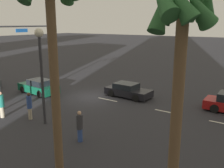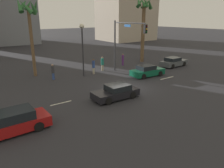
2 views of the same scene
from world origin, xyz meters
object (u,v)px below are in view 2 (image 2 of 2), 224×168
Objects in this scene: car_3 at (12,123)px; pedestrian_1 at (123,59)px; car_2 at (174,62)px; traffic_signal at (124,38)px; palm_tree_0 at (144,17)px; streetlamp at (82,40)px; car_0 at (116,92)px; pedestrian_3 at (53,71)px; car_1 at (147,71)px; pedestrian_2 at (94,66)px; palm_tree_2 at (29,17)px; pedestrian_0 at (102,63)px.

pedestrian_1 is (17.76, 11.28, 0.26)m from car_3.
car_2 is 2.53× the size of pedestrian_1.
palm_tree_0 is at bearing 30.58° from traffic_signal.
streetlamp reaches higher than car_2.
pedestrian_3 is (-2.28, 9.08, 0.37)m from car_0.
pedestrian_2 is (-4.77, 4.71, 0.39)m from car_1.
palm_tree_2 is (-12.50, 1.48, 6.03)m from pedestrian_1.
car_3 is 2.51× the size of pedestrian_0.
car_0 is at bearing -99.06° from streetlamp.
palm_tree_2 is at bearing 106.72° from car_0.
car_0 is at bearing -153.35° from car_1.
car_0 is 0.46× the size of palm_tree_2.
traffic_signal reaches higher than pedestrian_2.
streetlamp is 0.62× the size of palm_tree_0.
car_2 is at bearing 15.38° from car_3.
car_2 is at bearing -12.04° from pedestrian_3.
pedestrian_3 is 0.20× the size of palm_tree_2.
streetlamp reaches higher than pedestrian_1.
car_1 is at bearing 16.12° from car_3.
traffic_signal is at bearing 172.12° from car_2.
car_2 is 12.15m from pedestrian_2.
streetlamp is 3.31× the size of pedestrian_0.
streetlamp is (-6.22, 4.67, 3.71)m from car_1.
streetlamp reaches higher than pedestrian_3.
pedestrian_3 is (-9.84, 5.28, 0.32)m from car_1.
traffic_signal reaches higher than car_3.
car_2 is 0.94× the size of car_3.
traffic_signal is 0.65× the size of palm_tree_0.
palm_tree_0 is (-1.29, 5.32, 6.29)m from car_2.
car_0 is at bearing -116.64° from pedestrian_0.
pedestrian_0 reaches higher than car_2.
car_1 is 8.62m from streetlamp.
pedestrian_1 is at bearing 78.07° from car_1.
traffic_signal is 11.33m from palm_tree_2.
pedestrian_3 is at bearing 56.89° from car_3.
palm_tree_2 is at bearing 114.87° from pedestrian_3.
car_3 is at bearing -123.11° from pedestrian_3.
pedestrian_1 is 0.17× the size of palm_tree_0.
car_1 is at bearing -129.10° from palm_tree_0.
streetlamp reaches higher than pedestrian_0.
palm_tree_0 reaches higher than pedestrian_3.
palm_tree_2 reaches higher than car_0.
palm_tree_0 is (4.32, 0.47, 6.00)m from pedestrian_1.
car_0 is at bearing -133.07° from traffic_signal.
palm_tree_0 is at bearing 103.61° from car_2.
streetlamp is 5.00m from pedestrian_3.
traffic_signal is at bearing 26.78° from car_3.
car_0 is at bearing -75.91° from pedestrian_3.
pedestrian_0 is 10.50m from palm_tree_0.
car_3 reaches higher than car_2.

